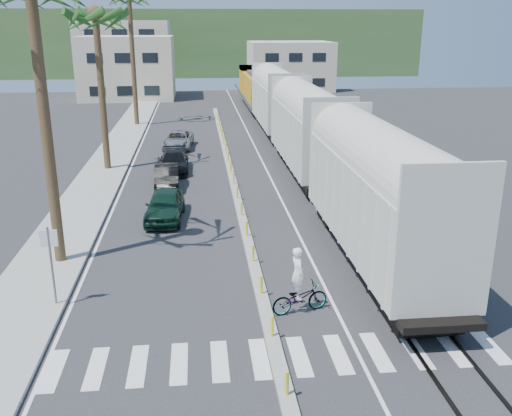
{
  "coord_description": "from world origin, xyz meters",
  "views": [
    {
      "loc": [
        -2.15,
        -16.74,
        9.57
      ],
      "look_at": [
        0.27,
        6.43,
        2.0
      ],
      "focal_mm": 40.0,
      "sensor_mm": 36.0,
      "label": 1
    }
  ],
  "objects": [
    {
      "name": "ground",
      "position": [
        0.0,
        0.0,
        0.0
      ],
      "size": [
        140.0,
        140.0,
        0.0
      ],
      "primitive_type": "plane",
      "color": "#28282B",
      "rests_on": "ground"
    },
    {
      "name": "sidewalk",
      "position": [
        -8.5,
        25.0,
        0.07
      ],
      "size": [
        3.0,
        90.0,
        0.15
      ],
      "primitive_type": "cube",
      "color": "gray",
      "rests_on": "ground"
    },
    {
      "name": "rails",
      "position": [
        5.0,
        28.0,
        0.03
      ],
      "size": [
        1.56,
        100.0,
        0.06
      ],
      "color": "black",
      "rests_on": "ground"
    },
    {
      "name": "median",
      "position": [
        0.0,
        19.96,
        0.09
      ],
      "size": [
        0.45,
        60.0,
        0.85
      ],
      "color": "gray",
      "rests_on": "ground"
    },
    {
      "name": "crosswalk",
      "position": [
        0.0,
        -2.0,
        0.01
      ],
      "size": [
        14.0,
        2.2,
        0.01
      ],
      "primitive_type": "cube",
      "color": "silver",
      "rests_on": "ground"
    },
    {
      "name": "lane_markings",
      "position": [
        -2.15,
        25.0,
        0.0
      ],
      "size": [
        9.42,
        90.0,
        0.01
      ],
      "color": "silver",
      "rests_on": "ground"
    },
    {
      "name": "freight_train",
      "position": [
        5.0,
        25.28,
        2.91
      ],
      "size": [
        3.0,
        60.94,
        5.85
      ],
      "color": "beige",
      "rests_on": "ground"
    },
    {
      "name": "palm_trees",
      "position": [
        -8.1,
        22.7,
        10.81
      ],
      "size": [
        3.5,
        37.2,
        13.75
      ],
      "color": "brown",
      "rests_on": "ground"
    },
    {
      "name": "street_sign",
      "position": [
        -7.3,
        2.0,
        1.97
      ],
      "size": [
        0.6,
        0.08,
        3.0
      ],
      "color": "slate",
      "rests_on": "ground"
    },
    {
      "name": "buildings",
      "position": [
        -6.41,
        71.66,
        4.36
      ],
      "size": [
        38.0,
        27.0,
        10.0
      ],
      "color": "#BAAE93",
      "rests_on": "ground"
    },
    {
      "name": "hillside",
      "position": [
        0.0,
        100.0,
        6.0
      ],
      "size": [
        80.0,
        20.0,
        12.0
      ],
      "primitive_type": "cube",
      "color": "#385628",
      "rests_on": "ground"
    },
    {
      "name": "car_lead",
      "position": [
        -3.9,
        11.16,
        0.76
      ],
      "size": [
        2.4,
        4.71,
        1.52
      ],
      "primitive_type": "imported",
      "rotation": [
        0.0,
        0.0,
        -0.07
      ],
      "color": "black",
      "rests_on": "ground"
    },
    {
      "name": "car_second",
      "position": [
        -4.08,
        17.27,
        0.68
      ],
      "size": [
        1.73,
        4.21,
        1.35
      ],
      "primitive_type": "imported",
      "rotation": [
        0.0,
        0.0,
        0.04
      ],
      "color": "black",
      "rests_on": "ground"
    },
    {
      "name": "car_third",
      "position": [
        -3.76,
        21.16,
        0.68
      ],
      "size": [
        2.01,
        4.72,
        1.36
      ],
      "primitive_type": "imported",
      "rotation": [
        0.0,
        0.0,
        0.01
      ],
      "color": "black",
      "rests_on": "ground"
    },
    {
      "name": "car_rear",
      "position": [
        -3.69,
        28.79,
        0.66
      ],
      "size": [
        3.03,
        5.16,
        1.33
      ],
      "primitive_type": "imported",
      "rotation": [
        0.0,
        0.0,
        -0.09
      ],
      "color": "#97999B",
      "rests_on": "ground"
    },
    {
      "name": "cyclist",
      "position": [
        1.17,
        0.76,
        0.76
      ],
      "size": [
        1.69,
        2.37,
        2.41
      ],
      "rotation": [
        0.0,
        0.0,
        1.82
      ],
      "color": "#9EA0A5",
      "rests_on": "ground"
    }
  ]
}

